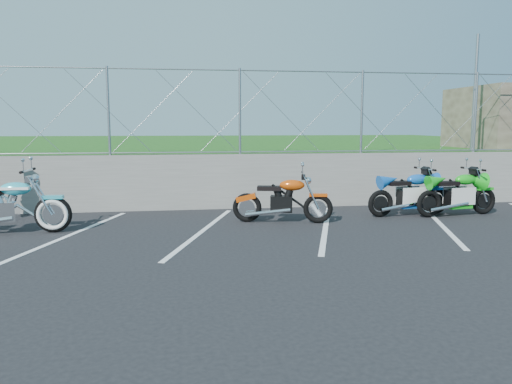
{
  "coord_description": "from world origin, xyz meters",
  "views": [
    {
      "loc": [
        -0.36,
        -8.31,
        2.0
      ],
      "look_at": [
        1.06,
        1.3,
        0.68
      ],
      "focal_mm": 35.0,
      "sensor_mm": 36.0,
      "label": 1
    }
  ],
  "objects": [
    {
      "name": "cruiser_turquoise",
      "position": [
        -3.57,
        1.28,
        0.47
      ],
      "size": [
        2.38,
        0.75,
        1.18
      ],
      "rotation": [
        0.0,
        0.0,
        -0.02
      ],
      "color": "black",
      "rests_on": "ground"
    },
    {
      "name": "retaining_wall",
      "position": [
        0.0,
        3.5,
        0.65
      ],
      "size": [
        30.0,
        0.22,
        1.3
      ],
      "primitive_type": "cube",
      "color": "slate",
      "rests_on": "ground"
    },
    {
      "name": "ground",
      "position": [
        0.0,
        0.0,
        0.0
      ],
      "size": [
        90.0,
        90.0,
        0.0
      ],
      "primitive_type": "plane",
      "color": "black",
      "rests_on": "ground"
    },
    {
      "name": "sportbike_blue",
      "position": [
        4.6,
        1.97,
        0.45
      ],
      "size": [
        2.0,
        0.71,
        1.04
      ],
      "rotation": [
        0.0,
        0.0,
        0.14
      ],
      "color": "black",
      "rests_on": "ground"
    },
    {
      "name": "sign_pole",
      "position": [
        7.2,
        3.9,
        2.8
      ],
      "size": [
        0.08,
        0.08,
        3.0
      ],
      "primitive_type": "cylinder",
      "color": "gray",
      "rests_on": "grass_field"
    },
    {
      "name": "naked_orange",
      "position": [
        1.67,
        1.57,
        0.44
      ],
      "size": [
        2.03,
        0.72,
        1.02
      ],
      "rotation": [
        0.0,
        0.0,
        -0.23
      ],
      "color": "black",
      "rests_on": "ground"
    },
    {
      "name": "parking_lines",
      "position": [
        1.2,
        1.0,
        0.0
      ],
      "size": [
        18.29,
        4.31,
        0.01
      ],
      "color": "silver",
      "rests_on": "ground"
    },
    {
      "name": "grass_field",
      "position": [
        0.0,
        13.5,
        0.65
      ],
      "size": [
        30.0,
        20.0,
        1.3
      ],
      "primitive_type": "cube",
      "color": "#194813",
      "rests_on": "ground"
    },
    {
      "name": "sportbike_green",
      "position": [
        5.63,
        1.77,
        0.45
      ],
      "size": [
        2.01,
        0.71,
        1.04
      ],
      "rotation": [
        0.0,
        0.0,
        0.13
      ],
      "color": "black",
      "rests_on": "ground"
    },
    {
      "name": "chain_link_fence",
      "position": [
        0.0,
        3.5,
        2.3
      ],
      "size": [
        28.0,
        0.03,
        2.0
      ],
      "color": "gray",
      "rests_on": "retaining_wall"
    }
  ]
}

